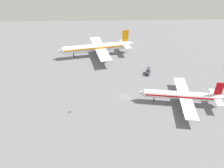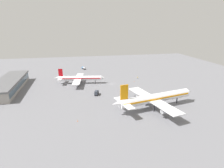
{
  "view_description": "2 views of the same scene",
  "coord_description": "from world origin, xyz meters",
  "views": [
    {
      "loc": [
        -80.41,
        9.3,
        59.19
      ],
      "look_at": [
        4.2,
        6.45,
        5.06
      ],
      "focal_mm": 31.82,
      "sensor_mm": 36.0,
      "label": 1
    },
    {
      "loc": [
        144.56,
        -29.48,
        47.03
      ],
      "look_at": [
        18.14,
        -3.85,
        5.77
      ],
      "focal_mm": 30.03,
      "sensor_mm": 36.0,
      "label": 2
    }
  ],
  "objects": [
    {
      "name": "airplane_at_gate",
      "position": [
        50.49,
        15.11,
        6.12
      ],
      "size": [
        44.65,
        54.89,
        16.84
      ],
      "rotation": [
        0.0,
        0.0,
        1.79
      ],
      "color": "white",
      "rests_on": "ground"
    },
    {
      "name": "safety_cone_near_gate",
      "position": [
        58.19,
        -29.72,
        0.3
      ],
      "size": [
        0.44,
        0.44,
        0.6
      ],
      "primitive_type": "cone",
      "color": "#EA590C",
      "rests_on": "ground"
    },
    {
      "name": "catering_truck",
      "position": [
        22.83,
        -15.8,
        1.7
      ],
      "size": [
        5.91,
        3.71,
        3.3
      ],
      "rotation": [
        0.0,
        0.0,
        2.79
      ],
      "color": "black",
      "rests_on": "ground"
    },
    {
      "name": "airplane_taxiing",
      "position": [
        -6.1,
        -26.13,
        4.61
      ],
      "size": [
        33.64,
        41.58,
        12.68
      ],
      "rotation": [
        0.0,
        0.0,
        1.42
      ],
      "color": "white",
      "rests_on": "ground"
    },
    {
      "name": "safety_cone_mid_apron",
      "position": [
        -2.31,
        19.79,
        0.3
      ],
      "size": [
        0.44,
        0.44,
        0.6
      ],
      "primitive_type": "cone",
      "color": "#EA590C",
      "rests_on": "ground"
    },
    {
      "name": "ground_crew_worker",
      "position": [
        -11.0,
        25.83,
        0.85
      ],
      "size": [
        0.54,
        0.5,
        1.67
      ],
      "rotation": [
        0.0,
        0.0,
        5.11
      ],
      "color": "#1E2338",
      "rests_on": "ground"
    },
    {
      "name": "ground",
      "position": [
        0.0,
        0.0,
        0.0
      ],
      "size": [
        288.0,
        288.0,
        0.0
      ],
      "primitive_type": "plane",
      "color": "slate"
    }
  ]
}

